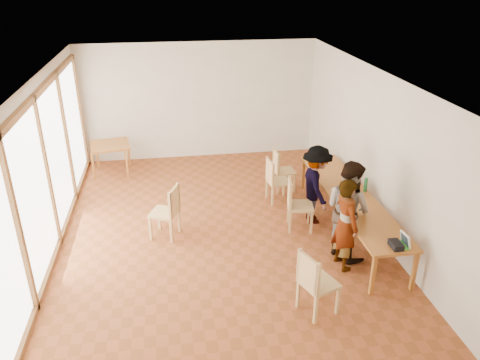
{
  "coord_description": "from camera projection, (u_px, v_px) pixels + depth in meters",
  "views": [
    {
      "loc": [
        -0.79,
        -7.8,
        4.71
      ],
      "look_at": [
        0.42,
        -0.08,
        1.1
      ],
      "focal_mm": 35.0,
      "sensor_mm": 36.0,
      "label": 1
    }
  ],
  "objects": [
    {
      "name": "laptop_mid",
      "position": [
        355.0,
        193.0,
        8.77
      ],
      "size": [
        0.24,
        0.27,
        0.21
      ],
      "rotation": [
        0.0,
        0.0,
        -0.09
      ],
      "color": "green",
      "rests_on": "communal_table"
    },
    {
      "name": "person_near",
      "position": [
        345.0,
        224.0,
        7.71
      ],
      "size": [
        0.49,
        0.66,
        1.63
      ],
      "primitive_type": "imported",
      "rotation": [
        0.0,
        0.0,
        1.76
      ],
      "color": "gray",
      "rests_on": "ground"
    },
    {
      "name": "ceiling",
      "position": [
        214.0,
        75.0,
        7.81
      ],
      "size": [
        6.0,
        8.0,
        0.04
      ],
      "primitive_type": "cube",
      "color": "white",
      "rests_on": "wall_back"
    },
    {
      "name": "laptop_near",
      "position": [
        402.0,
        242.0,
        7.21
      ],
      "size": [
        0.25,
        0.28,
        0.22
      ],
      "rotation": [
        0.0,
        0.0,
        0.09
      ],
      "color": "green",
      "rests_on": "communal_table"
    },
    {
      "name": "pink_phone",
      "position": [
        401.0,
        244.0,
        7.27
      ],
      "size": [
        0.05,
        0.1,
        0.01
      ],
      "primitive_type": "cube",
      "color": "#C32D3D",
      "rests_on": "communal_table"
    },
    {
      "name": "window_wall",
      "position": [
        45.0,
        170.0,
        8.03
      ],
      "size": [
        0.1,
        8.0,
        3.0
      ],
      "primitive_type": "cube",
      "color": "white",
      "rests_on": "ground"
    },
    {
      "name": "side_table",
      "position": [
        110.0,
        147.0,
        11.35
      ],
      "size": [
        0.9,
        0.9,
        0.75
      ],
      "rotation": [
        0.0,
        0.0,
        0.17
      ],
      "color": "#A36824",
      "rests_on": "ground"
    },
    {
      "name": "person_far",
      "position": [
        316.0,
        185.0,
        9.12
      ],
      "size": [
        0.6,
        1.03,
        1.59
      ],
      "primitive_type": "imported",
      "rotation": [
        0.0,
        0.0,
        1.56
      ],
      "color": "gray",
      "rests_on": "ground"
    },
    {
      "name": "wall_back",
      "position": [
        199.0,
        101.0,
        12.04
      ],
      "size": [
        6.0,
        0.1,
        3.0
      ],
      "primitive_type": "cube",
      "color": "beige",
      "rests_on": "ground"
    },
    {
      "name": "yellow_mug",
      "position": [
        309.0,
        157.0,
        10.45
      ],
      "size": [
        0.15,
        0.15,
        0.09
      ],
      "primitive_type": "imported",
      "rotation": [
        0.0,
        0.0,
        -0.34
      ],
      "color": "gold",
      "rests_on": "communal_table"
    },
    {
      "name": "ground",
      "position": [
        218.0,
        231.0,
        9.08
      ],
      "size": [
        8.0,
        8.0,
        0.0
      ],
      "primitive_type": "plane",
      "color": "brown",
      "rests_on": "ground"
    },
    {
      "name": "wall_right",
      "position": [
        373.0,
        150.0,
        8.87
      ],
      "size": [
        0.1,
        8.0,
        3.0
      ],
      "primitive_type": "cube",
      "color": "beige",
      "rests_on": "ground"
    },
    {
      "name": "person_mid",
      "position": [
        348.0,
        209.0,
        8.01
      ],
      "size": [
        0.96,
        1.06,
        1.78
      ],
      "primitive_type": "imported",
      "rotation": [
        0.0,
        0.0,
        1.98
      ],
      "color": "gray",
      "rests_on": "ground"
    },
    {
      "name": "chair_near",
      "position": [
        314.0,
        278.0,
        6.69
      ],
      "size": [
        0.62,
        0.62,
        0.55
      ],
      "rotation": [
        0.0,
        0.0,
        0.37
      ],
      "color": "#DCB06E",
      "rests_on": "ground"
    },
    {
      "name": "condiment_cup",
      "position": [
        348.0,
        207.0,
        8.31
      ],
      "size": [
        0.08,
        0.08,
        0.06
      ],
      "primitive_type": "cylinder",
      "color": "white",
      "rests_on": "communal_table"
    },
    {
      "name": "green_bottle",
      "position": [
        366.0,
        185.0,
        8.91
      ],
      "size": [
        0.07,
        0.07,
        0.28
      ],
      "primitive_type": "cylinder",
      "color": "#1A6130",
      "rests_on": "communal_table"
    },
    {
      "name": "laptop_far",
      "position": [
        346.0,
        187.0,
        9.0
      ],
      "size": [
        0.22,
        0.25,
        0.21
      ],
      "rotation": [
        0.0,
        0.0,
        0.0
      ],
      "color": "green",
      "rests_on": "communal_table"
    },
    {
      "name": "chair_empty",
      "position": [
        280.0,
        166.0,
        10.49
      ],
      "size": [
        0.47,
        0.47,
        0.51
      ],
      "rotation": [
        0.0,
        0.0,
        0.06
      ],
      "color": "#DCB06E",
      "rests_on": "ground"
    },
    {
      "name": "wall_front",
      "position": [
        258.0,
        304.0,
        4.86
      ],
      "size": [
        6.0,
        0.1,
        3.0
      ],
      "primitive_type": "cube",
      "color": "beige",
      "rests_on": "ground"
    },
    {
      "name": "communal_table",
      "position": [
        350.0,
        197.0,
        8.85
      ],
      "size": [
        0.8,
        4.0,
        0.75
      ],
      "color": "#A36824",
      "rests_on": "ground"
    },
    {
      "name": "chair_far",
      "position": [
        274.0,
        176.0,
        9.96
      ],
      "size": [
        0.5,
        0.5,
        0.52
      ],
      "rotation": [
        0.0,
        0.0,
        0.1
      ],
      "color": "#DCB06E",
      "rests_on": "ground"
    },
    {
      "name": "black_pouch",
      "position": [
        396.0,
        245.0,
        7.18
      ],
      "size": [
        0.16,
        0.26,
        0.09
      ],
      "primitive_type": "cube",
      "color": "black",
      "rests_on": "communal_table"
    },
    {
      "name": "chair_spare",
      "position": [
        169.0,
        207.0,
        8.64
      ],
      "size": [
        0.63,
        0.63,
        0.55
      ],
      "rotation": [
        0.0,
        0.0,
        2.74
      ],
      "color": "#DCB06E",
      "rests_on": "ground"
    },
    {
      "name": "clear_glass",
      "position": [
        316.0,
        170.0,
        9.79
      ],
      "size": [
        0.07,
        0.07,
        0.09
      ],
      "primitive_type": "cylinder",
      "color": "silver",
      "rests_on": "communal_table"
    },
    {
      "name": "chair_mid",
      "position": [
        295.0,
        199.0,
        8.92
      ],
      "size": [
        0.56,
        0.56,
        0.55
      ],
      "rotation": [
        0.0,
        0.0,
        -0.18
      ],
      "color": "#DCB06E",
      "rests_on": "ground"
    }
  ]
}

